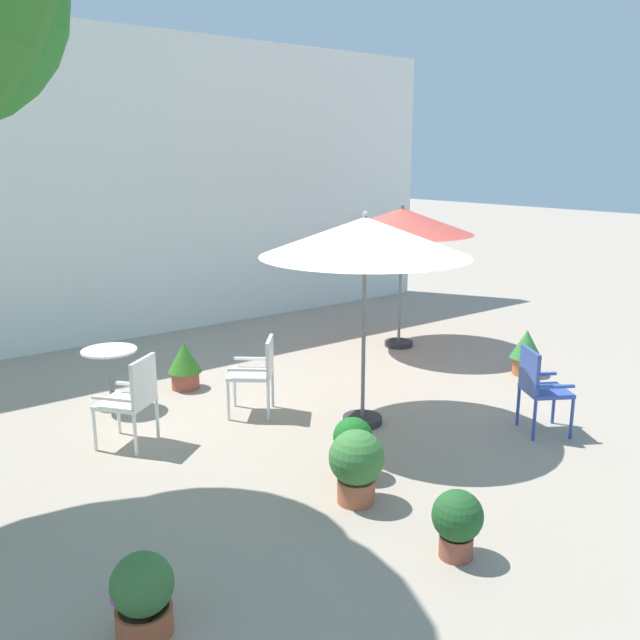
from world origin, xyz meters
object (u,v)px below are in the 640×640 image
(patio_umbrella_0, at_px, (365,238))
(cafe_table_0, at_px, (110,368))
(potted_plant_0, at_px, (185,364))
(potted_plant_2, at_px, (526,350))
(potted_plant_5, at_px, (356,463))
(patio_umbrella_1, at_px, (402,222))
(potted_plant_3, at_px, (142,594))
(patio_chair_0, at_px, (539,384))
(potted_plant_4, at_px, (353,443))
(patio_chair_1, at_px, (257,369))
(patio_chair_2, at_px, (133,396))
(potted_plant_1, at_px, (457,521))

(patio_umbrella_0, distance_m, cafe_table_0, 3.37)
(potted_plant_0, bearing_deg, potted_plant_2, -30.51)
(cafe_table_0, distance_m, potted_plant_0, 1.03)
(patio_umbrella_0, height_order, potted_plant_5, patio_umbrella_0)
(cafe_table_0, bearing_deg, patio_umbrella_1, -1.54)
(cafe_table_0, height_order, potted_plant_2, cafe_table_0)
(cafe_table_0, xyz_separation_m, potted_plant_5, (0.82, -3.48, -0.14))
(cafe_table_0, height_order, potted_plant_0, cafe_table_0)
(potted_plant_0, relative_size, potted_plant_3, 1.11)
(patio_chair_0, bearing_deg, potted_plant_4, 168.99)
(patio_chair_1, distance_m, potted_plant_2, 3.83)
(patio_umbrella_0, height_order, patio_chair_1, patio_umbrella_0)
(potted_plant_3, distance_m, potted_plant_4, 2.59)
(patio_chair_2, bearing_deg, patio_chair_1, -1.11)
(patio_chair_2, distance_m, potted_plant_4, 2.34)
(patio_umbrella_1, xyz_separation_m, potted_plant_5, (-3.78, -3.36, -1.59))
(patio_umbrella_1, xyz_separation_m, cafe_table_0, (-4.60, 0.12, -1.45))
(patio_chair_1, bearing_deg, potted_plant_4, -94.78)
(cafe_table_0, bearing_deg, patio_chair_1, -43.36)
(patio_umbrella_0, distance_m, patio_chair_2, 2.90)
(cafe_table_0, relative_size, potted_plant_3, 1.32)
(potted_plant_0, height_order, potted_plant_1, potted_plant_0)
(potted_plant_1, relative_size, potted_plant_4, 0.93)
(potted_plant_0, bearing_deg, patio_chair_1, -78.58)
(patio_chair_2, height_order, potted_plant_2, patio_chair_2)
(cafe_table_0, relative_size, patio_chair_0, 0.78)
(patio_umbrella_1, xyz_separation_m, potted_plant_0, (-3.59, 0.24, -1.62))
(cafe_table_0, distance_m, potted_plant_2, 5.44)
(patio_chair_1, xyz_separation_m, potted_plant_5, (-0.46, -2.28, -0.18))
(patio_chair_1, height_order, potted_plant_5, patio_chair_1)
(potted_plant_0, xyz_separation_m, potted_plant_1, (-0.14, -4.68, -0.04))
(patio_umbrella_1, bearing_deg, patio_chair_1, -161.96)
(potted_plant_0, relative_size, potted_plant_1, 1.15)
(potted_plant_0, xyz_separation_m, potted_plant_5, (-0.19, -3.60, 0.03))
(potted_plant_0, xyz_separation_m, potted_plant_3, (-2.34, -4.05, -0.05))
(patio_umbrella_0, xyz_separation_m, patio_chair_2, (-2.25, 1.00, -1.54))
(patio_chair_0, relative_size, patio_chair_2, 0.98)
(patio_chair_1, bearing_deg, potted_plant_5, -101.36)
(potted_plant_1, relative_size, potted_plant_5, 0.81)
(potted_plant_0, height_order, potted_plant_3, potted_plant_0)
(potted_plant_4, xyz_separation_m, potted_plant_5, (-0.30, -0.40, 0.03))
(cafe_table_0, bearing_deg, potted_plant_3, -108.60)
(patio_chair_2, distance_m, potted_plant_2, 5.29)
(potted_plant_1, bearing_deg, patio_umbrella_1, 50.01)
(patio_umbrella_0, xyz_separation_m, potted_plant_4, (-0.92, -0.91, -1.75))
(patio_umbrella_0, distance_m, patio_chair_0, 2.44)
(patio_umbrella_0, distance_m, potted_plant_2, 3.40)
(patio_chair_0, bearing_deg, potted_plant_0, 122.97)
(potted_plant_5, bearing_deg, potted_plant_3, -168.00)
(patio_umbrella_0, relative_size, potted_plant_4, 4.14)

